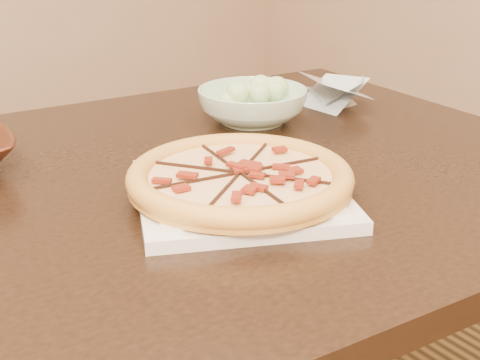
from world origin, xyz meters
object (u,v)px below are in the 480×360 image
Objects in this scene: dining_table at (124,243)px; plate at (240,193)px; pizza at (240,177)px; salad_bowl at (252,106)px.

plate is (0.11, -0.14, 0.11)m from dining_table.
pizza reaches higher than plate.
salad_bowl reaches higher than pizza.
salad_bowl is at bearing 50.63° from plate.
salad_bowl reaches higher than dining_table.
pizza is at bearing -129.37° from salad_bowl.
salad_bowl is at bearing 50.63° from pizza.
pizza is 1.52× the size of salad_bowl.
pizza is 0.37m from salad_bowl.
plate is 0.02m from pizza.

